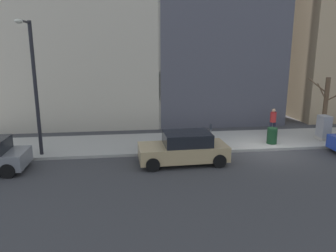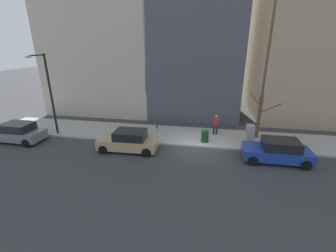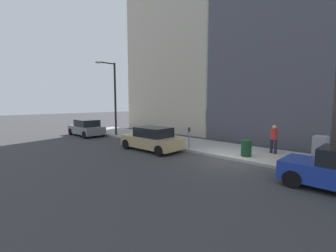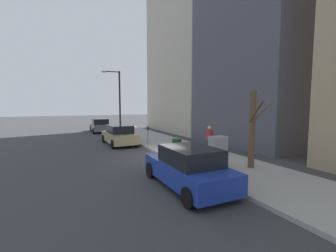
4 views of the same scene
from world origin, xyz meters
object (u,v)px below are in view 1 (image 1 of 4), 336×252
utility_box (324,128)px  pedestrian_near_meter (273,120)px  parked_car_tan (184,148)px  bare_tree (325,104)px  parking_meter (210,133)px  trash_bin (272,136)px  streetlamp (33,78)px

utility_box → pedestrian_near_meter: (1.36, 2.52, 0.24)m
parked_car_tan → bare_tree: 10.39m
parking_meter → bare_tree: bearing=-74.5°
parked_car_tan → bare_tree: bare_tree is taller
parked_car_tan → parking_meter: bearing=-47.6°
parked_car_tan → parking_meter: (1.70, -1.73, 0.24)m
utility_box → trash_bin: (-0.40, 3.34, -0.25)m
bare_tree → trash_bin: 4.71m
utility_box → trash_bin: size_ratio=1.59×
utility_box → bare_tree: bare_tree is taller
streetlamp → trash_bin: bearing=-87.2°
parked_car_tan → utility_box: (2.55, -8.76, 0.11)m
parked_car_tan → pedestrian_near_meter: 7.37m
utility_box → trash_bin: utility_box is taller
trash_bin → pedestrian_near_meter: bearing=-25.2°
bare_tree → pedestrian_near_meter: 3.45m
bare_tree → parking_meter: bearing=105.5°
utility_box → pedestrian_near_meter: size_ratio=0.86×
pedestrian_near_meter → parking_meter: bearing=25.6°
streetlamp → parked_car_tan: bearing=-102.3°
parking_meter → bare_tree: 8.19m
parked_car_tan → utility_box: bearing=-75.8°
streetlamp → bare_tree: size_ratio=1.85×
trash_bin → pedestrian_near_meter: pedestrian_near_meter is taller
streetlamp → pedestrian_near_meter: streetlamp is taller
parking_meter → pedestrian_near_meter: (2.21, -4.51, 0.11)m
parked_car_tan → streetlamp: bearing=75.7°
utility_box → pedestrian_near_meter: pedestrian_near_meter is taller
parking_meter → streetlamp: streetlamp is taller
streetlamp → trash_bin: (0.62, -12.43, -3.42)m
bare_tree → trash_bin: bearing=112.5°
streetlamp → trash_bin: streetlamp is taller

